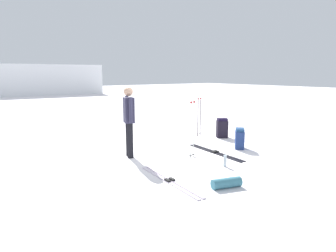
{
  "coord_description": "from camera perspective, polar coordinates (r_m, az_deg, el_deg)",
  "views": [
    {
      "loc": [
        -4.27,
        -5.85,
        2.01
      ],
      "look_at": [
        0.0,
        0.0,
        0.7
      ],
      "focal_mm": 31.13,
      "sensor_mm": 36.0,
      "label": 1
    }
  ],
  "objects": [
    {
      "name": "backpack_bright",
      "position": [
        8.1,
        13.85,
        -2.43
      ],
      "size": [
        0.4,
        0.4,
        0.56
      ],
      "color": "navy",
      "rests_on": "ground_plane"
    },
    {
      "name": "ski_poles_planted_far",
      "position": [
        6.96,
        4.79,
        -0.15
      ],
      "size": [
        0.2,
        0.11,
        1.37
      ],
      "color": "#B7BDB5",
      "rests_on": "ground_plane"
    },
    {
      "name": "distant_snow_ridge",
      "position": [
        31.34,
        -28.91,
        7.91
      ],
      "size": [
        16.95,
        6.37,
        2.86
      ],
      "primitive_type": "cube",
      "rotation": [
        0.0,
        0.0,
        -0.08
      ],
      "color": "white",
      "rests_on": "ground_plane"
    },
    {
      "name": "ground_plane",
      "position": [
        7.52,
        0.0,
        -5.26
      ],
      "size": [
        80.0,
        80.0,
        0.0
      ],
      "primitive_type": "plane",
      "color": "white"
    },
    {
      "name": "ski_poles_planted_near",
      "position": [
        9.54,
        6.13,
        2.23
      ],
      "size": [
        0.22,
        0.11,
        1.24
      ],
      "color": "black",
      "rests_on": "ground_plane"
    },
    {
      "name": "thermos_bottle",
      "position": [
        6.52,
        11.1,
        -6.71
      ],
      "size": [
        0.07,
        0.07,
        0.26
      ],
      "primitive_type": "cylinder",
      "color": "#ADBFC9",
      "rests_on": "ground_plane"
    },
    {
      "name": "backpack_large_dark",
      "position": [
        9.39,
        10.54,
        -0.41
      ],
      "size": [
        0.42,
        0.41,
        0.62
      ],
      "color": "black",
      "rests_on": "ground_plane"
    },
    {
      "name": "ski_pair_near",
      "position": [
        5.59,
        0.34,
        -10.67
      ],
      "size": [
        0.3,
        1.95,
        0.05
      ],
      "color": "silver",
      "rests_on": "ground_plane"
    },
    {
      "name": "sleeping_mat_rolled",
      "position": [
        5.38,
        11.39,
        -10.87
      ],
      "size": [
        0.58,
        0.33,
        0.18
      ],
      "primitive_type": "cylinder",
      "rotation": [
        0.0,
        1.57,
        5.98
      ],
      "color": "teal",
      "rests_on": "ground_plane"
    },
    {
      "name": "skier_standing",
      "position": [
        7.04,
        -7.65,
        1.53
      ],
      "size": [
        0.31,
        0.55,
        1.7
      ],
      "color": "black",
      "rests_on": "ground_plane"
    },
    {
      "name": "ski_pair_far",
      "position": [
        7.61,
        9.16,
        -5.11
      ],
      "size": [
        0.29,
        1.95,
        0.05
      ],
      "color": "black",
      "rests_on": "ground_plane"
    }
  ]
}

